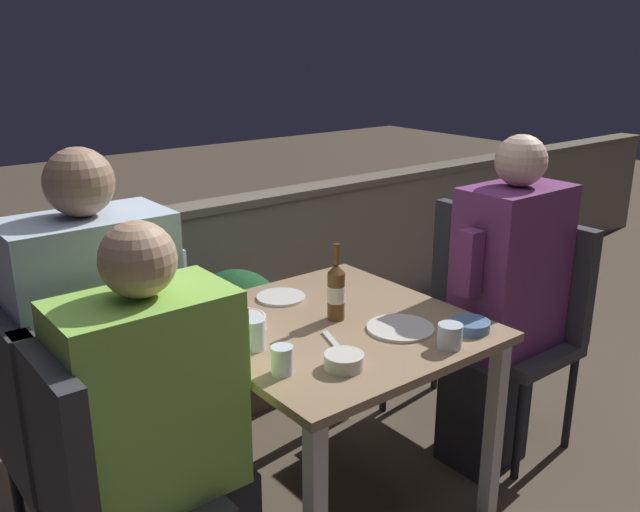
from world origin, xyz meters
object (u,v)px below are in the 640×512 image
object	(u,v)px
chair_left_far	(48,428)
person_purple_stripe	(503,304)
chair_left_near	(94,484)
chair_right_near	(531,313)
chair_right_far	(458,293)
beer_bottle	(336,291)
person_green_blouse	(166,440)
person_blue_shirt	(110,373)

from	to	relation	value
chair_left_far	person_purple_stripe	world-z (taller)	person_purple_stripe
chair_left_near	chair_right_near	bearing A→B (deg)	-0.60
chair_right_far	beer_bottle	bearing A→B (deg)	-169.54
person_green_blouse	person_blue_shirt	size ratio (longest dim) A/B	0.90
person_blue_shirt	beer_bottle	bearing A→B (deg)	-12.26
chair_right_near	person_purple_stripe	xyz separation A→B (m)	(-0.20, 0.00, 0.09)
person_purple_stripe	beer_bottle	xyz separation A→B (m)	(-0.68, 0.19, 0.16)
person_purple_stripe	chair_right_far	distance (m)	0.38
person_purple_stripe	chair_left_far	bearing A→B (deg)	167.83
chair_left_far	chair_right_far	size ratio (longest dim) A/B	1.00
person_green_blouse	beer_bottle	world-z (taller)	person_green_blouse
chair_left_near	person_purple_stripe	world-z (taller)	person_purple_stripe
chair_right_far	person_blue_shirt	bearing A→B (deg)	179.64
person_green_blouse	chair_left_far	size ratio (longest dim) A/B	1.30
person_purple_stripe	person_blue_shirt	bearing A→B (deg)	166.22
person_green_blouse	chair_left_near	bearing A→B (deg)	180.00
chair_right_near	person_purple_stripe	size ratio (longest dim) A/B	0.72
chair_right_far	chair_left_far	bearing A→B (deg)	179.68
chair_left_far	chair_right_near	xyz separation A→B (m)	(1.81, -0.35, 0.00)
chair_left_far	chair_right_far	world-z (taller)	same
person_green_blouse	chair_right_far	size ratio (longest dim) A/B	1.30
chair_right_far	chair_left_near	bearing A→B (deg)	-169.62
chair_left_near	chair_right_far	world-z (taller)	same
person_purple_stripe	chair_right_far	bearing A→B (deg)	67.74
chair_left_far	person_blue_shirt	world-z (taller)	person_blue_shirt
chair_right_far	beer_bottle	size ratio (longest dim) A/B	3.50
person_green_blouse	chair_right_near	xyz separation A→B (m)	(1.60, -0.02, -0.04)
chair_left_near	beer_bottle	distance (m)	0.97
chair_left_near	chair_right_far	distance (m)	1.77
person_green_blouse	chair_right_near	distance (m)	1.60
chair_left_near	chair_right_near	size ratio (longest dim) A/B	1.00
beer_bottle	chair_right_far	bearing A→B (deg)	10.46
chair_right_near	beer_bottle	bearing A→B (deg)	167.94
chair_right_near	chair_right_far	xyz separation A→B (m)	(-0.06, 0.34, 0.00)
chair_left_far	person_purple_stripe	xyz separation A→B (m)	(1.61, -0.35, 0.09)
chair_right_near	chair_left_far	bearing A→B (deg)	169.12
person_blue_shirt	chair_right_far	world-z (taller)	person_blue_shirt
person_green_blouse	person_blue_shirt	bearing A→B (deg)	92.47
chair_left_far	beer_bottle	distance (m)	0.98
person_blue_shirt	beer_bottle	size ratio (longest dim) A/B	5.05
person_purple_stripe	beer_bottle	world-z (taller)	person_purple_stripe
person_green_blouse	chair_right_far	world-z (taller)	person_green_blouse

